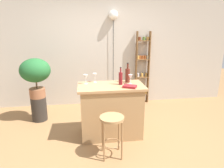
% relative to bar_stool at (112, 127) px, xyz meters
% --- Properties ---
extents(ground, '(12.00, 12.00, 0.00)m').
position_rel_bar_stool_xyz_m(ground, '(0.07, 0.32, -0.48)').
color(ground, olive).
extents(back_wall, '(6.40, 0.10, 2.80)m').
position_rel_bar_stool_xyz_m(back_wall, '(0.07, 2.27, 0.92)').
color(back_wall, '#BCB2A3').
rests_on(back_wall, ground).
extents(kitchen_counter, '(1.12, 0.62, 0.92)m').
position_rel_bar_stool_xyz_m(kitchen_counter, '(0.07, 0.62, -0.01)').
color(kitchen_counter, '#A87F51').
rests_on(kitchen_counter, ground).
extents(bar_stool, '(0.35, 0.35, 0.63)m').
position_rel_bar_stool_xyz_m(bar_stool, '(0.00, 0.00, 0.00)').
color(bar_stool, '#997047').
rests_on(bar_stool, ground).
extents(spice_shelf, '(0.33, 0.13, 1.78)m').
position_rel_bar_stool_xyz_m(spice_shelf, '(1.06, 2.13, 0.42)').
color(spice_shelf, brown).
rests_on(spice_shelf, ground).
extents(plant_stool, '(0.31, 0.31, 0.50)m').
position_rel_bar_stool_xyz_m(plant_stool, '(-1.32, 1.40, -0.23)').
color(plant_stool, '#2D2823').
rests_on(plant_stool, ground).
extents(potted_plant, '(0.59, 0.53, 0.79)m').
position_rel_bar_stool_xyz_m(potted_plant, '(-1.32, 1.40, 0.53)').
color(potted_plant, '#935B3D').
rests_on(potted_plant, plant_stool).
extents(bottle_soda_blue, '(0.07, 0.07, 0.30)m').
position_rel_bar_stool_xyz_m(bottle_soda_blue, '(0.24, 0.63, 0.56)').
color(bottle_soda_blue, maroon).
rests_on(bottle_soda_blue, kitchen_counter).
extents(bottle_sauce_amber, '(0.08, 0.08, 0.35)m').
position_rel_bar_stool_xyz_m(bottle_sauce_amber, '(0.39, 0.77, 0.58)').
color(bottle_sauce_amber, '#5B2319').
rests_on(bottle_sauce_amber, kitchen_counter).
extents(wine_glass_left, '(0.07, 0.07, 0.16)m').
position_rel_bar_stool_xyz_m(wine_glass_left, '(-0.19, 0.85, 0.56)').
color(wine_glass_left, silver).
rests_on(wine_glass_left, kitchen_counter).
extents(wine_glass_center, '(0.07, 0.07, 0.16)m').
position_rel_bar_stool_xyz_m(wine_glass_center, '(-0.35, 0.76, 0.56)').
color(wine_glass_center, silver).
rests_on(wine_glass_center, kitchen_counter).
extents(wine_glass_right, '(0.07, 0.07, 0.16)m').
position_rel_bar_stool_xyz_m(wine_glass_right, '(0.41, 0.66, 0.56)').
color(wine_glass_right, silver).
rests_on(wine_glass_right, kitchen_counter).
extents(cookbook, '(0.26, 0.23, 0.03)m').
position_rel_bar_stool_xyz_m(cookbook, '(0.35, 0.44, 0.46)').
color(cookbook, maroon).
rests_on(cookbook, kitchen_counter).
extents(pendant_globe_light, '(0.21, 0.21, 2.24)m').
position_rel_bar_stool_xyz_m(pendant_globe_light, '(0.33, 2.16, 1.62)').
color(pendant_globe_light, black).
rests_on(pendant_globe_light, ground).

